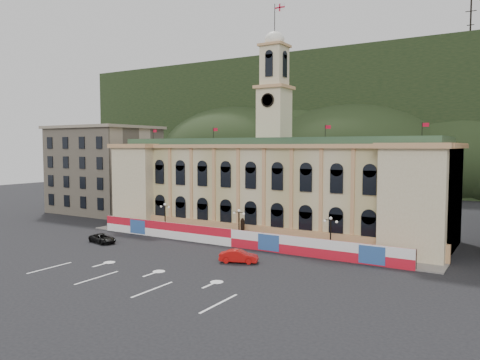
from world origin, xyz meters
The scene contains 13 objects.
ground centered at (0.00, 0.00, 0.00)m, with size 260.00×260.00×0.00m, color black.
lane_markings centered at (0.00, -5.00, 0.00)m, with size 26.00×10.00×0.02m, color white, non-canonical shape.
hill_ridge centered at (0.03, 121.99, 19.48)m, with size 230.00×80.00×64.00m.
city_hall centered at (0.00, 27.63, 7.85)m, with size 56.20×17.60×37.10m.
side_building_left centered at (-43.00, 30.93, 9.33)m, with size 21.00×17.00×18.60m.
hoarding_fence centered at (0.06, 15.07, 1.25)m, with size 50.00×0.44×2.50m.
pavement centered at (0.00, 17.75, 0.08)m, with size 56.00×5.50×0.16m, color slate.
statue centered at (0.00, 18.00, 1.19)m, with size 1.40×1.40×3.72m.
lamp_left centered at (-14.00, 17.00, 3.07)m, with size 1.96×0.44×5.15m.
lamp_center centered at (0.00, 17.00, 3.07)m, with size 1.96×0.44×5.15m.
lamp_right centered at (14.00, 17.00, 3.07)m, with size 1.96×0.44×5.15m.
red_sedan centered at (5.66, 7.72, 0.78)m, with size 5.02×3.26×1.56m, color #BC0F0D.
black_suv centered at (-17.72, 7.22, 0.67)m, with size 5.17×3.17×1.34m, color black.
Camera 1 is at (35.29, -40.46, 14.26)m, focal length 35.00 mm.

